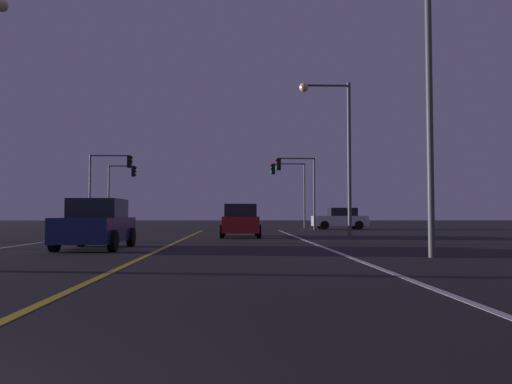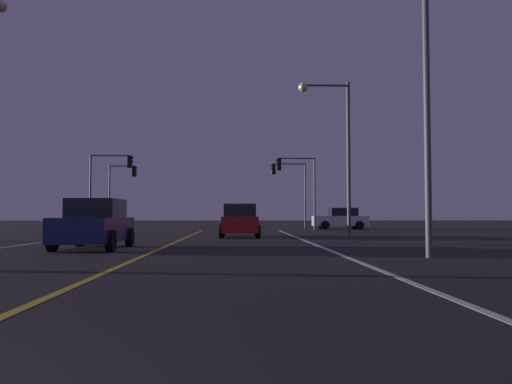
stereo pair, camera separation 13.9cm
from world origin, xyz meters
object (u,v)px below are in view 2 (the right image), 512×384
at_px(traffic_light_near_right, 296,176).
at_px(street_lamp_right_near, 404,55).
at_px(car_ahead_far, 240,221).
at_px(car_crossing_side, 341,219).
at_px(street_lamp_right_far, 336,138).
at_px(car_oncoming, 95,225).
at_px(traffic_light_far_right, 289,180).
at_px(traffic_light_near_left, 111,174).
at_px(traffic_light_far_left, 122,182).

height_order(traffic_light_near_right, street_lamp_right_near, street_lamp_right_near).
distance_m(car_ahead_far, car_crossing_side, 15.95).
bearing_deg(street_lamp_right_near, street_lamp_right_far, -90.08).
relative_size(car_oncoming, street_lamp_right_near, 0.49).
height_order(traffic_light_far_right, street_lamp_right_far, street_lamp_right_far).
bearing_deg(car_ahead_far, traffic_light_near_left, 39.62).
distance_m(traffic_light_near_right, traffic_light_near_left, 13.82).
bearing_deg(car_crossing_side, street_lamp_right_near, 82.37).
distance_m(car_ahead_far, traffic_light_far_right, 17.89).
height_order(traffic_light_near_right, traffic_light_far_left, traffic_light_near_right).
relative_size(car_ahead_far, traffic_light_far_left, 0.80).
relative_size(car_oncoming, car_crossing_side, 1.00).
distance_m(car_oncoming, car_crossing_side, 26.06).
distance_m(car_ahead_far, traffic_light_near_left, 15.38).
bearing_deg(street_lamp_right_near, traffic_light_far_left, -64.06).
height_order(car_ahead_far, traffic_light_far_left, traffic_light_far_left).
bearing_deg(car_ahead_far, car_oncoming, 150.77).
bearing_deg(traffic_light_near_right, street_lamp_right_far, 91.07).
relative_size(car_crossing_side, traffic_light_near_left, 0.77).
relative_size(traffic_light_near_right, street_lamp_right_near, 0.62).
xyz_separation_m(car_crossing_side, traffic_light_far_left, (-18.00, 3.29, 3.11)).
relative_size(traffic_light_far_right, street_lamp_right_far, 0.75).
distance_m(traffic_light_near_left, street_lamp_right_near, 28.04).
distance_m(car_ahead_far, street_lamp_right_near, 14.24).
bearing_deg(car_crossing_side, car_oncoming, 60.14).
bearing_deg(traffic_light_far_left, car_crossing_side, -10.35).
relative_size(car_crossing_side, street_lamp_right_far, 0.58).
height_order(car_oncoming, traffic_light_near_right, traffic_light_near_right).
bearing_deg(traffic_light_far_right, car_crossing_side, 139.09).
distance_m(traffic_light_near_right, street_lamp_right_near, 24.27).
height_order(car_oncoming, traffic_light_far_left, traffic_light_far_left).
xyz_separation_m(car_crossing_side, traffic_light_far_right, (-3.79, 3.29, 3.31)).
bearing_deg(traffic_light_far_left, street_lamp_right_far, -53.81).
xyz_separation_m(traffic_light_far_right, traffic_light_far_left, (-14.21, -0.00, -0.19)).
height_order(car_oncoming, street_lamp_right_far, street_lamp_right_far).
bearing_deg(car_oncoming, street_lamp_right_far, 122.87).
xyz_separation_m(car_ahead_far, street_lamp_right_far, (4.51, -2.72, 3.95)).
height_order(car_oncoming, street_lamp_right_near, street_lamp_right_near).
relative_size(car_oncoming, traffic_light_far_left, 0.80).
relative_size(car_ahead_far, car_crossing_side, 1.00).
bearing_deg(traffic_light_far_left, traffic_light_near_right, -21.17).
xyz_separation_m(traffic_light_near_right, traffic_light_near_left, (-13.82, 0.00, 0.11)).
xyz_separation_m(traffic_light_near_right, street_lamp_right_far, (0.27, -14.28, 0.73)).
height_order(car_ahead_far, traffic_light_far_right, traffic_light_far_right).
bearing_deg(car_ahead_far, street_lamp_right_far, -121.08).
xyz_separation_m(traffic_light_far_left, street_lamp_right_near, (14.46, -29.72, 1.61)).
height_order(car_oncoming, traffic_light_near_left, traffic_light_near_left).
bearing_deg(street_lamp_right_near, car_oncoming, -22.13).
distance_m(car_oncoming, traffic_light_near_right, 22.59).
bearing_deg(traffic_light_far_left, car_oncoming, -79.01).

